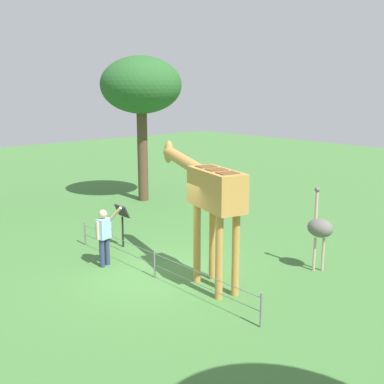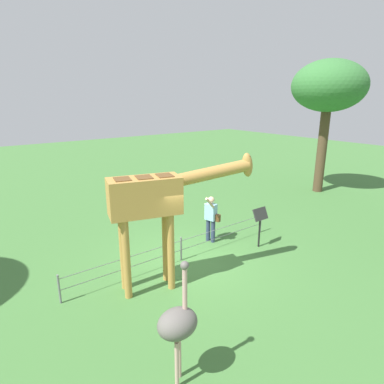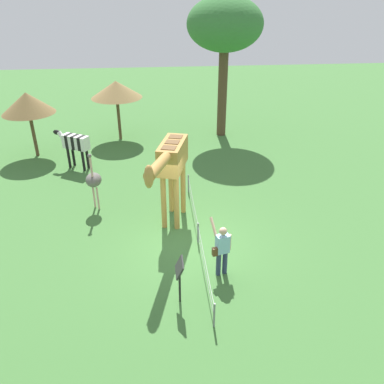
# 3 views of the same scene
# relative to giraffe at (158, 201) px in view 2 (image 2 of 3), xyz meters

# --- Properties ---
(ground_plane) EXTENTS (60.00, 60.00, 0.00)m
(ground_plane) POSITION_rel_giraffe_xyz_m (1.21, 0.53, -2.30)
(ground_plane) COLOR #427538
(giraffe) EXTENTS (3.77, 1.49, 3.34)m
(giraffe) POSITION_rel_giraffe_xyz_m (0.00, 0.00, 0.00)
(giraffe) COLOR #BC8942
(giraffe) RESTS_ON ground_plane
(visitor) EXTENTS (0.66, 0.58, 1.70)m
(visitor) POSITION_rel_giraffe_xyz_m (2.78, 1.26, -1.40)
(visitor) COLOR navy
(visitor) RESTS_ON ground_plane
(ostrich) EXTENTS (0.70, 0.56, 2.25)m
(ostrich) POSITION_rel_giraffe_xyz_m (-1.32, -2.74, -1.12)
(ostrich) COLOR #CC9E93
(ostrich) RESTS_ON ground_plane
(tree_northeast) EXTENTS (3.50, 3.50, 6.45)m
(tree_northeast) POSITION_rel_giraffe_xyz_m (11.21, 2.62, 2.83)
(tree_northeast) COLOR brown
(tree_northeast) RESTS_ON ground_plane
(info_sign) EXTENTS (0.56, 0.21, 1.32)m
(info_sign) POSITION_rel_giraffe_xyz_m (3.77, 0.01, -1.35)
(info_sign) COLOR black
(info_sign) RESTS_ON ground_plane
(wire_fence) EXTENTS (7.05, 0.05, 0.75)m
(wire_fence) POSITION_rel_giraffe_xyz_m (1.21, 0.77, -1.89)
(wire_fence) COLOR slate
(wire_fence) RESTS_ON ground_plane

